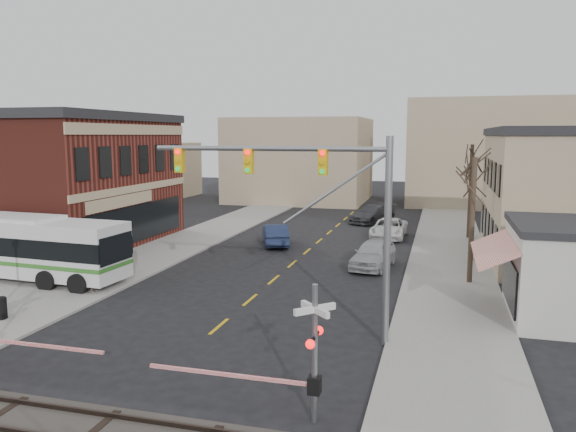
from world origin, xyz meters
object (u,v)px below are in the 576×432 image
object	(u,v)px
trash_bin	(0,308)
car_d	(372,214)
car_b	(275,235)
car_a	(373,254)
car_c	(389,228)
traffic_signal_mast	(319,195)
pedestrian_far	(80,264)
rr_crossing_east	(300,354)
pedestrian_near	(94,277)
transit_bus	(15,246)

from	to	relation	value
trash_bin	car_d	bearing A→B (deg)	69.20
car_b	car_d	xyz separation A→B (m)	(5.56, 12.71, 0.02)
trash_bin	car_a	distance (m)	20.29
car_b	car_c	xyz separation A→B (m)	(7.78, 5.20, -0.03)
traffic_signal_mast	pedestrian_far	bearing A→B (deg)	161.23
rr_crossing_east	car_a	bearing A→B (deg)	90.63
rr_crossing_east	pedestrian_near	xyz separation A→B (m)	(-13.18, 9.57, -1.09)
car_d	transit_bus	bearing A→B (deg)	-98.49
rr_crossing_east	car_b	distance (m)	25.59
car_a	pedestrian_far	size ratio (longest dim) A/B	2.70
car_a	rr_crossing_east	bearing A→B (deg)	-81.40
pedestrian_near	pedestrian_far	xyz separation A→B (m)	(-2.13, 1.88, 0.16)
car_a	car_b	size ratio (longest dim) A/B	1.04
transit_bus	car_b	distance (m)	17.38
car_d	pedestrian_far	distance (m)	28.61
car_a	car_b	xyz separation A→B (m)	(-7.78, 5.20, -0.06)
car_d	pedestrian_near	distance (m)	29.46
rr_crossing_east	trash_bin	xyz separation A→B (m)	(-14.64, 4.82, -1.39)
transit_bus	car_d	xyz separation A→B (m)	(16.69, 26.01, -1.12)
car_c	car_d	xyz separation A→B (m)	(-2.21, 7.51, 0.05)
transit_bus	car_a	bearing A→B (deg)	23.19
car_c	pedestrian_far	xyz separation A→B (m)	(-15.10, -18.03, 0.29)
pedestrian_near	car_c	bearing A→B (deg)	-24.89
transit_bus	rr_crossing_east	world-z (taller)	rr_crossing_east
rr_crossing_east	pedestrian_far	xyz separation A→B (m)	(-15.31, 11.45, -0.93)
pedestrian_far	trash_bin	bearing A→B (deg)	-118.72
rr_crossing_east	trash_bin	distance (m)	15.48
traffic_signal_mast	car_d	world-z (taller)	traffic_signal_mast
trash_bin	pedestrian_far	world-z (taller)	pedestrian_far
car_b	car_d	distance (m)	13.88
trash_bin	car_b	distance (m)	20.57
pedestrian_near	pedestrian_far	distance (m)	2.84
rr_crossing_east	car_a	xyz separation A→B (m)	(-0.21, 19.09, -1.12)
traffic_signal_mast	car_a	size ratio (longest dim) A/B	1.92
traffic_signal_mast	car_b	distance (m)	19.70
rr_crossing_east	car_d	distance (m)	37.09
car_b	pedestrian_far	world-z (taller)	pedestrian_far
car_a	pedestrian_far	bearing A→B (deg)	-145.22
traffic_signal_mast	rr_crossing_east	size ratio (longest dim) A/B	1.71
rr_crossing_east	car_d	xyz separation A→B (m)	(-2.42, 37.00, -1.16)
transit_bus	car_d	size ratio (longest dim) A/B	2.42
traffic_signal_mast	car_a	xyz separation A→B (m)	(0.71, 12.52, -4.87)
traffic_signal_mast	pedestrian_near	size ratio (longest dim) A/B	6.32
rr_crossing_east	pedestrian_far	distance (m)	19.14
car_a	car_b	distance (m)	9.35
car_a	car_c	distance (m)	10.40
traffic_signal_mast	car_c	bearing A→B (deg)	88.22
trash_bin	pedestrian_far	size ratio (longest dim) A/B	0.50
transit_bus	car_c	world-z (taller)	transit_bus
trash_bin	car_b	size ratio (longest dim) A/B	0.19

